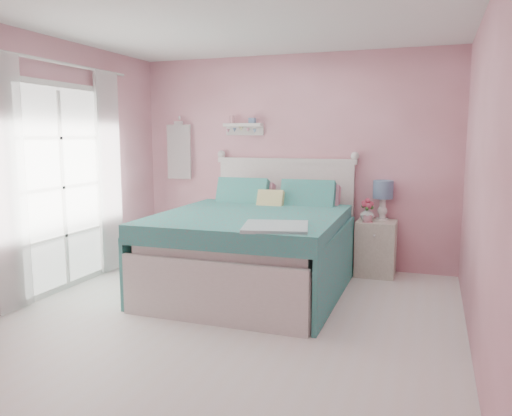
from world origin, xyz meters
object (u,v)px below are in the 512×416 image
Objects in this scene: vase at (367,214)px; teacup at (368,219)px; bed at (256,248)px; nightstand at (376,248)px; table_lamp at (383,192)px.

vase is 1.58× the size of teacup.
nightstand is at bearing 36.96° from bed.
vase is 0.12m from teacup.
table_lamp is at bearing 68.99° from nightstand.
teacup is (0.02, -0.11, -0.04)m from vase.
vase is at bearing 39.48° from bed.
vase is (-0.16, -0.13, -0.24)m from table_lamp.
nightstand is at bearing 54.12° from teacup.
bed is 5.02× the size of table_lamp.
teacup is at bearing -119.01° from table_lamp.
nightstand is 1.38× the size of table_lamp.
teacup is at bearing 35.18° from bed.
bed is 14.22× the size of vase.
bed is at bearing -139.20° from vase.
table_lamp is (0.05, 0.12, 0.64)m from nightstand.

